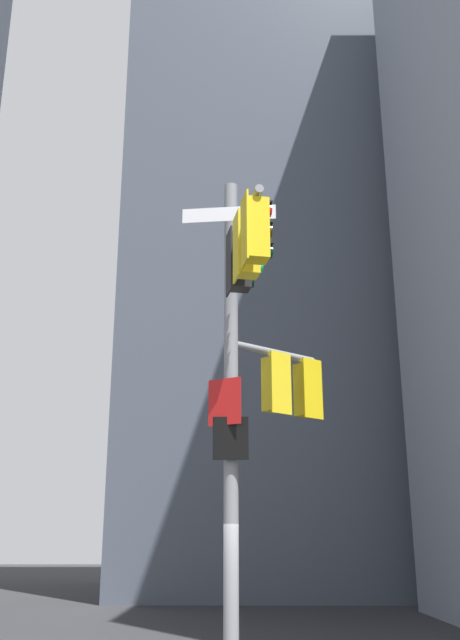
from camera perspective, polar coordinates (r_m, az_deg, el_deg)
The scene contains 2 objects.
building_mid_block at distance 41.20m, azimuth 4.93°, elevation 13.88°, with size 16.17×16.17×47.35m, color #4C5460.
signal_pole_assembly at distance 12.05m, azimuth 1.66°, elevation -2.93°, with size 2.63×3.80×8.71m.
Camera 1 is at (0.07, -11.95, 2.25)m, focal length 39.19 mm.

